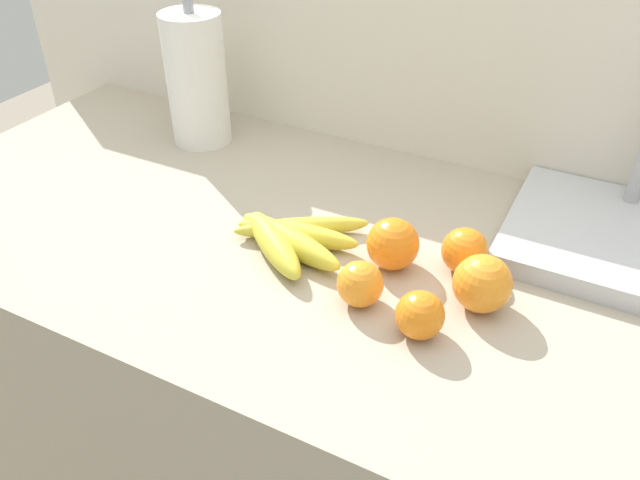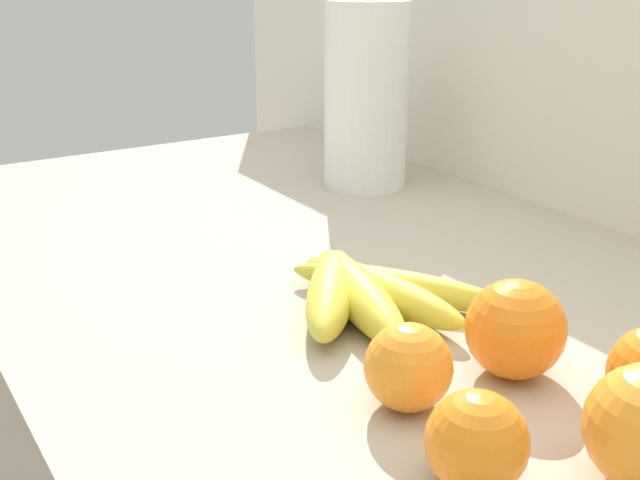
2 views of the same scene
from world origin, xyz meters
The scene contains 10 objects.
counter centered at (0.00, 0.00, 0.45)m, with size 1.79×0.69×0.90m, color #ADA08C.
wall_back centered at (0.00, 0.38, 0.65)m, with size 2.19×0.06×1.30m, color silver.
banana_bunch centered at (-0.16, -0.04, 0.92)m, with size 0.21×0.22×0.04m.
orange_center centered at (0.09, -0.13, 0.93)m, with size 0.06×0.06×0.06m, color orange.
orange_far_right centered at (0.10, 0.03, 0.94)m, with size 0.07×0.07×0.07m, color orange.
orange_back_right centered at (-0.01, -0.11, 0.93)m, with size 0.06×0.06×0.06m, color orange.
orange_right centered at (0.14, -0.04, 0.94)m, with size 0.08×0.08×0.08m, color orange.
orange_front centered at (0.00, -0.01, 0.94)m, with size 0.08×0.08×0.08m, color orange.
paper_towel_roll centered at (-0.50, 0.21, 1.03)m, with size 0.12×0.12×0.28m.
sink_basin centered at (0.30, 0.20, 0.92)m, with size 0.34×0.30×0.23m.
Camera 1 is at (0.26, -0.74, 1.49)m, focal length 36.05 mm.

